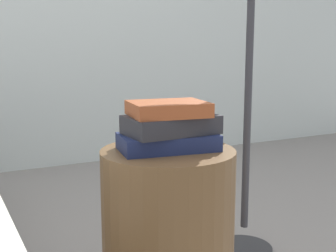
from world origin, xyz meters
TOP-DOWN VIEW (x-y plane):
  - side_table at (0.00, 0.00)m, footprint 0.41×0.41m
  - book_navy at (-0.00, -0.00)m, footprint 0.31×0.20m
  - book_charcoal at (0.01, 0.00)m, footprint 0.28×0.17m
  - book_rust at (-0.00, 0.00)m, footprint 0.25×0.20m

SIDE VIEW (x-z plane):
  - side_table at x=0.00m, z-range 0.00..0.54m
  - book_navy at x=0.00m, z-range 0.54..0.59m
  - book_charcoal at x=0.01m, z-range 0.59..0.64m
  - book_rust at x=0.00m, z-range 0.64..0.68m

